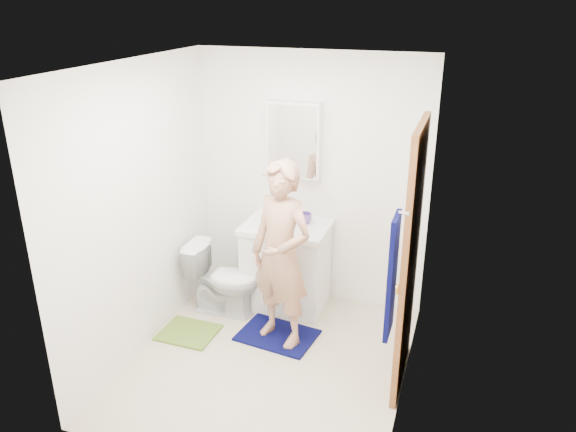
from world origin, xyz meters
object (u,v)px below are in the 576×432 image
object	(u,v)px
toilet	(223,279)
soap_dispenser	(269,214)
medicine_cabinet	(294,140)
toothbrush_cup	(305,218)
man	(281,255)
vanity_cabinet	(286,268)
towel	(392,277)

from	to	relation	value
toilet	soap_dispenser	size ratio (longest dim) A/B	3.64
medicine_cabinet	toothbrush_cup	distance (m)	0.73
toothbrush_cup	man	xyz separation A→B (m)	(-0.00, -0.68, -0.07)
vanity_cabinet	toothbrush_cup	size ratio (longest dim) A/B	6.33
soap_dispenser	toilet	bearing A→B (deg)	-143.83
man	medicine_cabinet	bearing A→B (deg)	121.54
vanity_cabinet	soap_dispenser	distance (m)	0.57
medicine_cabinet	towel	distance (m)	2.11
vanity_cabinet	towel	xyz separation A→B (m)	(1.18, -1.48, 0.85)
soap_dispenser	towel	bearing A→B (deg)	-47.35
medicine_cabinet	man	distance (m)	1.13
toilet	man	size ratio (longest dim) A/B	0.43
vanity_cabinet	toilet	bearing A→B (deg)	-150.26
toothbrush_cup	man	world-z (taller)	man
man	toilet	bearing A→B (deg)	177.77
vanity_cabinet	soap_dispenser	bearing A→B (deg)	-168.63
medicine_cabinet	man	size ratio (longest dim) A/B	0.43
soap_dispenser	man	world-z (taller)	man
towel	soap_dispenser	xyz separation A→B (m)	(-1.34, 1.45, -0.31)
medicine_cabinet	soap_dispenser	size ratio (longest dim) A/B	3.71
medicine_cabinet	toilet	distance (m)	1.46
vanity_cabinet	soap_dispenser	size ratio (longest dim) A/B	4.25
towel	man	world-z (taller)	towel
vanity_cabinet	towel	size ratio (longest dim) A/B	1.00
vanity_cabinet	toilet	world-z (taller)	vanity_cabinet
towel	toilet	world-z (taller)	towel
towel	toilet	size ratio (longest dim) A/B	1.16
soap_dispenser	toothbrush_cup	bearing A→B (deg)	20.65
towel	toothbrush_cup	size ratio (longest dim) A/B	6.33
medicine_cabinet	toilet	size ratio (longest dim) A/B	1.02
vanity_cabinet	medicine_cabinet	size ratio (longest dim) A/B	1.14
vanity_cabinet	soap_dispenser	world-z (taller)	soap_dispenser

